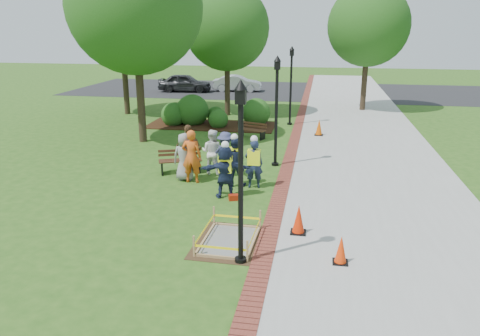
% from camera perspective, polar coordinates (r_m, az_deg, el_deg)
% --- Properties ---
extents(ground, '(100.00, 100.00, 0.00)m').
position_cam_1_polar(ground, '(14.13, -2.85, -5.19)').
color(ground, '#285116').
rests_on(ground, ground).
extents(sidewalk, '(6.00, 60.00, 0.02)m').
position_cam_1_polar(sidewalk, '(23.45, 14.72, 3.37)').
color(sidewalk, '#9E9E99').
rests_on(sidewalk, ground).
extents(brick_edging, '(0.50, 60.00, 0.03)m').
position_cam_1_polar(brick_edging, '(23.39, 6.76, 3.79)').
color(brick_edging, maroon).
rests_on(brick_edging, ground).
extents(mulch_bed, '(7.00, 3.00, 0.05)m').
position_cam_1_polar(mulch_bed, '(25.99, -3.51, 5.24)').
color(mulch_bed, '#381E0F').
rests_on(mulch_bed, ground).
extents(parking_lot, '(36.00, 12.00, 0.01)m').
position_cam_1_polar(parking_lot, '(40.20, 5.72, 9.38)').
color(parking_lot, black).
rests_on(parking_lot, ground).
extents(wet_concrete_pad, '(1.76, 2.35, 0.55)m').
position_cam_1_polar(wet_concrete_pad, '(12.07, -1.33, -8.00)').
color(wet_concrete_pad, '#47331E').
rests_on(wet_concrete_pad, ground).
extents(bench_near, '(1.67, 1.05, 0.86)m').
position_cam_1_polar(bench_near, '(17.69, -7.27, 0.28)').
color(bench_near, '#512D1B').
rests_on(bench_near, ground).
extents(bench_far, '(1.46, 0.91, 0.75)m').
position_cam_1_polar(bench_far, '(22.97, 1.44, 4.24)').
color(bench_far, brown).
rests_on(bench_far, ground).
extents(cone_front, '(0.36, 0.36, 0.70)m').
position_cam_1_polar(cone_front, '(11.26, 12.20, -9.77)').
color(cone_front, black).
rests_on(cone_front, ground).
extents(cone_back, '(0.41, 0.41, 0.81)m').
position_cam_1_polar(cone_back, '(12.57, 7.16, -6.29)').
color(cone_back, black).
rests_on(cone_back, ground).
extents(cone_far, '(0.42, 0.42, 0.82)m').
position_cam_1_polar(cone_far, '(23.82, 9.61, 4.86)').
color(cone_far, black).
rests_on(cone_far, ground).
extents(toolbox, '(0.41, 0.31, 0.18)m').
position_cam_1_polar(toolbox, '(14.89, -0.67, -3.59)').
color(toolbox, '#991F0B').
rests_on(toolbox, ground).
extents(lamp_near, '(0.28, 0.28, 4.26)m').
position_cam_1_polar(lamp_near, '(10.29, 0.08, 0.88)').
color(lamp_near, black).
rests_on(lamp_near, ground).
extents(lamp_mid, '(0.28, 0.28, 4.26)m').
position_cam_1_polar(lamp_mid, '(18.05, 4.47, 7.89)').
color(lamp_mid, black).
rests_on(lamp_mid, ground).
extents(lamp_far, '(0.28, 0.28, 4.26)m').
position_cam_1_polar(lamp_far, '(25.95, 6.24, 10.65)').
color(lamp_far, black).
rests_on(lamp_far, ground).
extents(tree_left, '(6.00, 6.00, 9.12)m').
position_cam_1_polar(tree_left, '(22.25, -12.69, 18.67)').
color(tree_left, '#3D2D1E').
rests_on(tree_left, ground).
extents(tree_back, '(5.00, 5.00, 7.67)m').
position_cam_1_polar(tree_back, '(28.57, -1.61, 16.70)').
color(tree_back, '#3D2D1E').
rests_on(tree_back, ground).
extents(tree_right, '(5.06, 5.06, 7.82)m').
position_cam_1_polar(tree_right, '(31.34, 15.41, 16.39)').
color(tree_right, '#3D2D1E').
rests_on(tree_right, ground).
extents(tree_far, '(5.98, 5.98, 9.03)m').
position_cam_1_polar(tree_far, '(29.79, -14.37, 17.91)').
color(tree_far, '#3D2D1E').
rests_on(tree_far, ground).
extents(shrub_a, '(1.36, 1.36, 1.36)m').
position_cam_1_polar(shrub_a, '(26.35, -8.07, 5.22)').
color(shrub_a, '#204D16').
rests_on(shrub_a, ground).
extents(shrub_b, '(1.80, 1.80, 1.80)m').
position_cam_1_polar(shrub_b, '(26.41, -5.77, 5.33)').
color(shrub_b, '#204D16').
rests_on(shrub_b, ground).
extents(shrub_c, '(1.07, 1.07, 1.07)m').
position_cam_1_polar(shrub_c, '(25.44, -2.65, 4.94)').
color(shrub_c, '#204D16').
rests_on(shrub_c, ground).
extents(shrub_d, '(1.57, 1.57, 1.57)m').
position_cam_1_polar(shrub_d, '(26.30, 1.96, 5.36)').
color(shrub_d, '#204D16').
rests_on(shrub_d, ground).
extents(shrub_e, '(0.97, 0.97, 0.97)m').
position_cam_1_polar(shrub_e, '(26.92, -3.00, 5.62)').
color(shrub_e, '#204D16').
rests_on(shrub_e, ground).
extents(casual_person_a, '(0.55, 0.36, 1.71)m').
position_cam_1_polar(casual_person_a, '(16.69, -6.78, 1.35)').
color(casual_person_a, gray).
rests_on(casual_person_a, ground).
extents(casual_person_b, '(0.62, 0.41, 1.89)m').
position_cam_1_polar(casual_person_b, '(16.39, -5.93, 1.41)').
color(casual_person_b, '#DB5519').
rests_on(casual_person_b, ground).
extents(casual_person_c, '(0.59, 0.44, 1.68)m').
position_cam_1_polar(casual_person_c, '(17.32, -3.42, 1.97)').
color(casual_person_c, white).
rests_on(casual_person_c, ground).
extents(casual_person_d, '(0.61, 0.44, 1.77)m').
position_cam_1_polar(casual_person_d, '(17.81, -6.26, 2.46)').
color(casual_person_d, brown).
rests_on(casual_person_d, ground).
extents(casual_person_e, '(0.61, 0.48, 1.66)m').
position_cam_1_polar(casual_person_e, '(17.02, -1.79, 1.68)').
color(casual_person_e, '#36395F').
rests_on(casual_person_e, ground).
extents(hivis_worker_a, '(0.61, 0.46, 1.86)m').
position_cam_1_polar(hivis_worker_a, '(14.90, -1.80, -0.20)').
color(hivis_worker_a, '#192442').
rests_on(hivis_worker_a, ground).
extents(hivis_worker_b, '(0.58, 0.42, 1.83)m').
position_cam_1_polar(hivis_worker_b, '(15.78, 1.70, 0.74)').
color(hivis_worker_b, '#1B2548').
rests_on(hivis_worker_b, ground).
extents(hivis_worker_c, '(0.58, 0.41, 1.83)m').
position_cam_1_polar(hivis_worker_c, '(16.01, -0.68, 0.99)').
color(hivis_worker_c, '#161A3A').
rests_on(hivis_worker_c, ground).
extents(parked_car_a, '(2.40, 5.03, 1.61)m').
position_cam_1_polar(parked_car_a, '(39.54, -6.68, 9.22)').
color(parked_car_a, '#27272A').
rests_on(parked_car_a, ground).
extents(parked_car_b, '(2.22, 4.52, 1.43)m').
position_cam_1_polar(parked_car_b, '(39.56, -0.33, 9.33)').
color(parked_car_b, '#B3B4B9').
rests_on(parked_car_b, ground).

